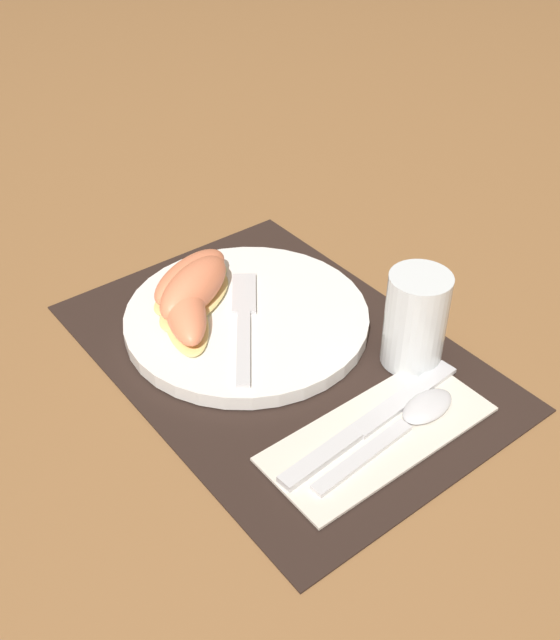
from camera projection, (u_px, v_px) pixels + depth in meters
ground_plane at (281, 356)px, 0.79m from camera, size 3.00×3.00×0.00m
placemat at (281, 354)px, 0.79m from camera, size 0.46×0.32×0.00m
plate at (246, 319)px, 0.82m from camera, size 0.27×0.27×0.02m
juice_glass at (415, 325)px, 0.75m from camera, size 0.06×0.06×0.10m
napkin at (379, 433)px, 0.69m from camera, size 0.10×0.23×0.00m
knife at (369, 424)px, 0.70m from camera, size 0.04×0.23×0.01m
spoon at (411, 419)px, 0.70m from camera, size 0.04×0.18×0.01m
fork at (244, 317)px, 0.80m from camera, size 0.16×0.13×0.00m
citrus_wedge_0 at (191, 279)px, 0.84m from camera, size 0.09×0.13×0.04m
citrus_wedge_1 at (194, 290)px, 0.82m from camera, size 0.10×0.13×0.04m
citrus_wedge_2 at (184, 309)px, 0.80m from camera, size 0.14×0.10×0.04m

